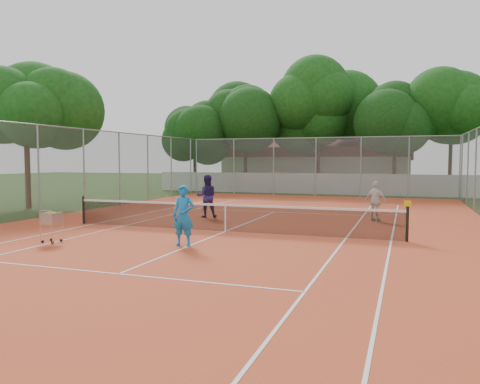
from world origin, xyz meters
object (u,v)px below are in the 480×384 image
(clubhouse, at_px, (318,163))
(ball_hopper, at_px, (51,226))
(player_far_left, at_px, (207,196))
(tennis_net, at_px, (225,218))
(player_far_right, at_px, (376,201))
(player_near, at_px, (183,216))

(clubhouse, height_order, ball_hopper, clubhouse)
(player_far_left, xyz_separation_m, ball_hopper, (-1.89, -7.27, -0.42))
(tennis_net, xyz_separation_m, player_far_left, (-2.24, 3.50, 0.43))
(player_far_left, xyz_separation_m, player_far_right, (6.97, 1.18, -0.10))
(clubhouse, height_order, player_near, clubhouse)
(player_near, bearing_deg, ball_hopper, -172.53)
(tennis_net, height_order, player_near, player_near)
(player_far_right, bearing_deg, ball_hopper, 68.14)
(clubhouse, bearing_deg, player_near, -86.71)
(tennis_net, bearing_deg, player_far_left, 122.64)
(player_far_right, xyz_separation_m, ball_hopper, (-8.86, -8.46, -0.31))
(clubhouse, distance_m, player_near, 31.99)
(player_far_right, relative_size, ball_hopper, 1.63)
(clubhouse, bearing_deg, player_far_left, -90.54)
(tennis_net, xyz_separation_m, ball_hopper, (-4.13, -3.78, 0.01))
(tennis_net, xyz_separation_m, clubhouse, (-2.00, 29.00, 1.69))
(clubhouse, height_order, player_far_left, clubhouse)
(player_far_right, bearing_deg, player_near, 81.66)
(player_near, bearing_deg, tennis_net, 81.90)
(tennis_net, bearing_deg, player_near, -93.21)
(ball_hopper, bearing_deg, player_near, 14.87)
(tennis_net, bearing_deg, clubhouse, 93.95)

